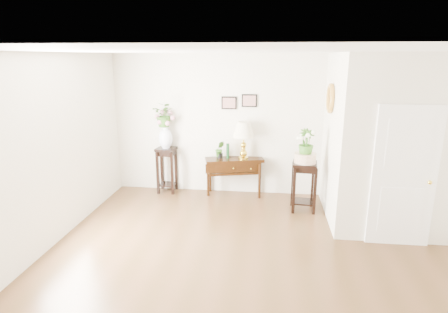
% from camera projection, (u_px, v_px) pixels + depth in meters
% --- Properties ---
extents(floor, '(6.00, 5.50, 0.02)m').
position_uv_depth(floor, '(254.00, 261.00, 5.16)').
color(floor, '#53351E').
rests_on(floor, ground).
extents(ceiling, '(6.00, 5.50, 0.02)m').
position_uv_depth(ceiling, '(259.00, 51.00, 4.43)').
color(ceiling, white).
rests_on(ceiling, ground).
extents(wall_back, '(6.00, 0.02, 2.80)m').
position_uv_depth(wall_back, '(262.00, 126.00, 7.43)').
color(wall_back, silver).
rests_on(wall_back, ground).
extents(wall_front, '(6.00, 0.02, 2.80)m').
position_uv_depth(wall_front, '(238.00, 295.00, 2.16)').
color(wall_front, silver).
rests_on(wall_front, ground).
extents(wall_left, '(0.02, 5.50, 2.80)m').
position_uv_depth(wall_left, '(38.00, 157.00, 5.15)').
color(wall_left, silver).
rests_on(wall_left, ground).
extents(partition, '(1.80, 1.95, 2.80)m').
position_uv_depth(partition, '(386.00, 139.00, 6.25)').
color(partition, silver).
rests_on(partition, floor).
extents(door, '(0.90, 0.05, 2.10)m').
position_uv_depth(door, '(404.00, 177.00, 5.38)').
color(door, white).
rests_on(door, floor).
extents(art_print_left, '(0.30, 0.02, 0.25)m').
position_uv_depth(art_print_left, '(229.00, 103.00, 7.37)').
color(art_print_left, black).
rests_on(art_print_left, wall_back).
extents(art_print_right, '(0.30, 0.02, 0.25)m').
position_uv_depth(art_print_right, '(249.00, 101.00, 7.31)').
color(art_print_right, black).
rests_on(art_print_right, wall_back).
extents(wall_ornament, '(0.07, 0.51, 0.51)m').
position_uv_depth(wall_ornament, '(330.00, 98.00, 6.31)').
color(wall_ornament, '#B7892A').
rests_on(wall_ornament, partition).
extents(console_table, '(1.21, 0.66, 0.77)m').
position_uv_depth(console_table, '(234.00, 177.00, 7.57)').
color(console_table, black).
rests_on(console_table, floor).
extents(table_lamp, '(0.56, 0.56, 0.75)m').
position_uv_depth(table_lamp, '(244.00, 141.00, 7.36)').
color(table_lamp, yellow).
rests_on(table_lamp, console_table).
extents(green_vase, '(0.07, 0.07, 0.30)m').
position_uv_depth(green_vase, '(228.00, 150.00, 7.44)').
color(green_vase, '#103818').
rests_on(green_vase, console_table).
extents(potted_plant, '(0.21, 0.18, 0.33)m').
position_uv_depth(potted_plant, '(220.00, 150.00, 7.46)').
color(potted_plant, '#31641B').
rests_on(potted_plant, console_table).
extents(plant_stand_a, '(0.41, 0.41, 0.94)m').
position_uv_depth(plant_stand_a, '(167.00, 170.00, 7.73)').
color(plant_stand_a, black).
rests_on(plant_stand_a, floor).
extents(porcelain_vase, '(0.29, 0.29, 0.49)m').
position_uv_depth(porcelain_vase, '(166.00, 137.00, 7.55)').
color(porcelain_vase, white).
rests_on(porcelain_vase, plant_stand_a).
extents(lily_arrangement, '(0.51, 0.47, 0.49)m').
position_uv_depth(lily_arrangement, '(165.00, 116.00, 7.44)').
color(lily_arrangement, '#31641B').
rests_on(lily_arrangement, porcelain_vase).
extents(plant_stand_b, '(0.47, 0.47, 0.90)m').
position_uv_depth(plant_stand_b, '(304.00, 186.00, 6.79)').
color(plant_stand_b, black).
rests_on(plant_stand_b, floor).
extents(ceramic_bowl, '(0.47, 0.47, 0.17)m').
position_uv_depth(ceramic_bowl, '(305.00, 158.00, 6.65)').
color(ceramic_bowl, beige).
rests_on(ceramic_bowl, plant_stand_b).
extents(narcissus, '(0.36, 0.36, 0.49)m').
position_uv_depth(narcissus, '(306.00, 143.00, 6.58)').
color(narcissus, '#31641B').
rests_on(narcissus, ceramic_bowl).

